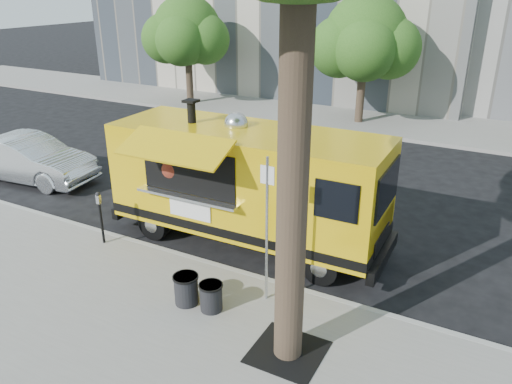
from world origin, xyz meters
TOP-DOWN VIEW (x-y plane):
  - ground at (0.00, 0.00)m, footprint 120.00×120.00m
  - sidewalk at (0.00, -4.00)m, footprint 60.00×6.00m
  - curb at (0.00, -0.93)m, footprint 60.00×0.14m
  - far_sidewalk at (0.00, 13.50)m, footprint 60.00×5.00m
  - tree_well at (2.60, -2.80)m, footprint 1.20×1.20m
  - far_tree_a at (-10.00, 12.30)m, footprint 3.42×3.42m
  - far_tree_b at (-1.00, 12.70)m, footprint 3.60×3.60m
  - sign_post at (1.55, -1.55)m, footprint 0.28×0.06m
  - parking_meter at (-3.00, -1.35)m, footprint 0.11×0.11m
  - food_truck at (-0.09, 0.57)m, footprint 6.94×3.26m
  - sedan at (-8.33, 0.92)m, footprint 4.64×2.04m
  - trash_bin_left at (0.23, -2.43)m, footprint 0.51×0.51m
  - trash_bin_right at (0.78, -2.38)m, footprint 0.47×0.47m

SIDE VIEW (x-z plane):
  - ground at x=0.00m, z-range 0.00..0.00m
  - sidewalk at x=0.00m, z-range 0.00..0.15m
  - curb at x=0.00m, z-range -0.01..0.15m
  - far_sidewalk at x=0.00m, z-range 0.00..0.15m
  - tree_well at x=2.60m, z-range 0.14..0.17m
  - trash_bin_right at x=0.78m, z-range 0.17..0.73m
  - trash_bin_left at x=0.23m, z-range 0.17..0.78m
  - sedan at x=-8.33m, z-range 0.00..1.48m
  - parking_meter at x=-3.00m, z-range 0.31..1.65m
  - food_truck at x=-0.09m, z-range -0.10..3.31m
  - sign_post at x=1.55m, z-range 0.35..3.35m
  - far_tree_a at x=-10.00m, z-range 1.10..6.45m
  - far_tree_b at x=-1.00m, z-range 1.08..6.58m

